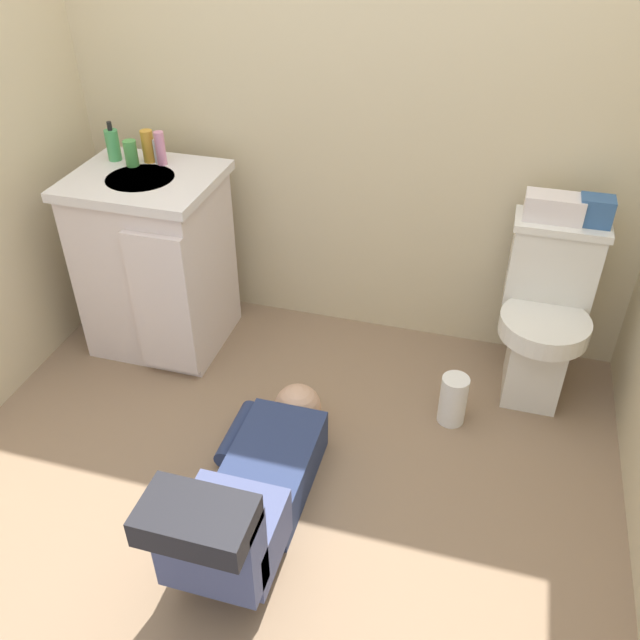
% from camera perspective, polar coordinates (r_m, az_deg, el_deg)
% --- Properties ---
extents(ground_plane, '(2.98, 3.12, 0.04)m').
position_cam_1_polar(ground_plane, '(2.61, -3.67, -13.47)').
color(ground_plane, '#896D53').
extents(wall_back, '(2.64, 0.08, 2.40)m').
position_cam_1_polar(wall_back, '(2.86, 2.96, 20.48)').
color(wall_back, beige).
rests_on(wall_back, ground_plane).
extents(toilet, '(0.36, 0.46, 0.75)m').
position_cam_1_polar(toilet, '(2.89, 18.38, 0.41)').
color(toilet, silver).
rests_on(toilet, ground_plane).
extents(vanity_cabinet, '(0.60, 0.53, 0.82)m').
position_cam_1_polar(vanity_cabinet, '(3.08, -13.65, 4.85)').
color(vanity_cabinet, silver).
rests_on(vanity_cabinet, ground_plane).
extents(faucet, '(0.02, 0.02, 0.10)m').
position_cam_1_polar(faucet, '(3.00, -13.64, 13.66)').
color(faucet, silver).
rests_on(faucet, vanity_cabinet).
extents(person_plumber, '(0.39, 1.06, 0.52)m').
position_cam_1_polar(person_plumber, '(2.33, -5.94, -14.13)').
color(person_plumber, navy).
rests_on(person_plumber, ground_plane).
extents(tissue_box, '(0.22, 0.11, 0.10)m').
position_cam_1_polar(tissue_box, '(2.75, 19.15, 8.98)').
color(tissue_box, silver).
rests_on(tissue_box, toilet).
extents(toiletry_bag, '(0.12, 0.09, 0.11)m').
position_cam_1_polar(toiletry_bag, '(2.77, 22.26, 8.52)').
color(toiletry_bag, '#33598C').
rests_on(toiletry_bag, toilet).
extents(soap_dispenser, '(0.06, 0.06, 0.17)m').
position_cam_1_polar(soap_dispenser, '(3.08, -17.08, 13.98)').
color(soap_dispenser, '#469B56').
rests_on(soap_dispenser, vanity_cabinet).
extents(bottle_green, '(0.05, 0.05, 0.11)m').
position_cam_1_polar(bottle_green, '(3.00, -15.67, 13.40)').
color(bottle_green, '#499947').
rests_on(bottle_green, vanity_cabinet).
extents(bottle_amber, '(0.05, 0.05, 0.14)m').
position_cam_1_polar(bottle_amber, '(3.02, -14.32, 14.03)').
color(bottle_amber, gold).
rests_on(bottle_amber, vanity_cabinet).
extents(bottle_pink, '(0.04, 0.04, 0.14)m').
position_cam_1_polar(bottle_pink, '(2.98, -13.32, 13.93)').
color(bottle_pink, pink).
rests_on(bottle_pink, vanity_cabinet).
extents(paper_towel_roll, '(0.11, 0.11, 0.22)m').
position_cam_1_polar(paper_towel_roll, '(2.78, 11.17, -6.61)').
color(paper_towel_roll, white).
rests_on(paper_towel_roll, ground_plane).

